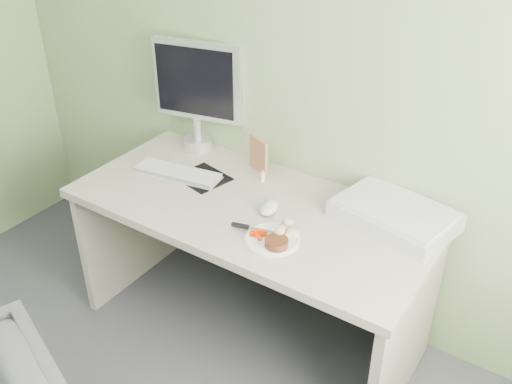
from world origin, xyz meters
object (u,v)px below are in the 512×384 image
Objects in this scene: scanner at (394,216)px; plate at (272,240)px; desk at (251,239)px; monitor at (198,90)px.

plate is at bearing -121.11° from scanner.
monitor reaches higher than desk.
scanner is (0.57, 0.21, 0.22)m from desk.
plate is 0.40× the size of monitor.
plate reaches higher than desk.
plate is 0.94m from monitor.
desk is 0.34m from plate.
desk is 3.41× the size of scanner.
monitor is at bearing 148.96° from desk.
desk is 2.89× the size of monitor.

